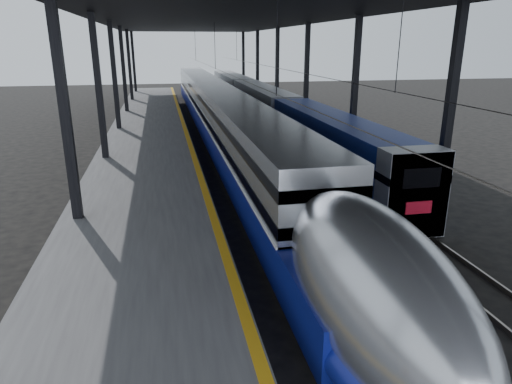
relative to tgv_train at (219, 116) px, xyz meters
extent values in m
plane|color=black|center=(-2.00, -23.55, -1.93)|extent=(160.00, 160.00, 0.00)
cube|color=#4C4C4F|center=(-5.50, -3.55, -1.43)|extent=(6.00, 80.00, 1.00)
cube|color=gold|center=(-2.70, -3.55, -0.92)|extent=(0.30, 80.00, 0.01)
cube|color=slate|center=(-0.72, -3.55, -1.85)|extent=(0.08, 80.00, 0.16)
cube|color=slate|center=(0.72, -3.55, -1.85)|extent=(0.08, 80.00, 0.16)
cube|color=slate|center=(4.28, -3.55, -1.85)|extent=(0.08, 80.00, 0.16)
cube|color=slate|center=(5.72, -3.55, -1.85)|extent=(0.08, 80.00, 0.16)
cube|color=black|center=(-7.80, -18.55, 2.57)|extent=(0.35, 0.35, 9.00)
cube|color=black|center=(7.60, -18.55, 2.57)|extent=(0.35, 0.35, 9.00)
cube|color=black|center=(-7.80, -8.55, 2.57)|extent=(0.35, 0.35, 9.00)
cube|color=black|center=(7.60, -8.55, 2.57)|extent=(0.35, 0.35, 9.00)
cube|color=black|center=(-7.80, 1.45, 2.57)|extent=(0.35, 0.35, 9.00)
cube|color=black|center=(7.60, 1.45, 2.57)|extent=(0.35, 0.35, 9.00)
cube|color=black|center=(-7.80, 11.45, 2.57)|extent=(0.35, 0.35, 9.00)
cube|color=black|center=(7.60, 11.45, 2.57)|extent=(0.35, 0.35, 9.00)
cube|color=black|center=(-7.80, 21.45, 2.57)|extent=(0.35, 0.35, 9.00)
cube|color=black|center=(7.60, 21.45, 2.57)|extent=(0.35, 0.35, 9.00)
cube|color=black|center=(-7.80, 31.45, 2.57)|extent=(0.35, 0.35, 9.00)
cube|color=black|center=(7.60, 31.45, 2.57)|extent=(0.35, 0.35, 9.00)
cube|color=black|center=(-0.10, -3.55, 7.32)|extent=(18.00, 75.00, 0.45)
cylinder|color=slate|center=(0.00, -3.55, 3.57)|extent=(0.03, 74.00, 0.03)
cylinder|color=slate|center=(5.00, -3.55, 3.57)|extent=(0.03, 74.00, 0.03)
cube|color=#BABDC2|center=(0.00, 4.02, 0.28)|extent=(2.78, 57.00, 3.83)
cube|color=navy|center=(0.00, 2.52, -0.92)|extent=(2.85, 62.00, 1.48)
cube|color=silver|center=(0.00, 4.02, -0.15)|extent=(2.87, 57.00, 0.10)
cube|color=black|center=(0.00, 4.02, 1.38)|extent=(2.82, 57.00, 0.40)
cube|color=black|center=(0.00, 4.02, 0.28)|extent=(2.82, 57.00, 0.40)
ellipsoid|color=#BABDC2|center=(0.00, -27.48, 0.13)|extent=(2.78, 8.40, 3.83)
ellipsoid|color=navy|center=(0.00, -27.48, -0.97)|extent=(2.85, 8.40, 1.63)
ellipsoid|color=black|center=(0.00, -30.08, 0.90)|extent=(1.44, 2.20, 0.86)
cube|color=black|center=(0.00, -27.48, -1.73)|extent=(2.11, 2.60, 0.40)
cube|color=black|center=(0.00, -5.48, -1.73)|extent=(2.11, 2.60, 0.40)
cube|color=navy|center=(5.00, -12.17, -0.12)|extent=(2.53, 18.00, 3.44)
cube|color=gray|center=(5.00, -20.57, -0.12)|extent=(2.58, 1.20, 3.48)
cube|color=black|center=(5.00, -21.19, 0.65)|extent=(1.54, 0.06, 0.77)
cube|color=#A50C1F|center=(5.00, -21.19, -0.52)|extent=(1.09, 0.06, 0.50)
cube|color=gray|center=(5.00, 6.83, -0.12)|extent=(2.53, 18.00, 3.44)
cube|color=gray|center=(5.00, 25.83, -0.12)|extent=(2.53, 18.00, 3.44)
cube|color=black|center=(5.00, -18.17, -1.75)|extent=(1.99, 2.40, 0.36)
cube|color=black|center=(5.00, 3.83, -1.75)|extent=(1.99, 2.40, 0.36)
camera|label=1|loc=(-4.39, -35.99, 5.43)|focal=32.00mm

